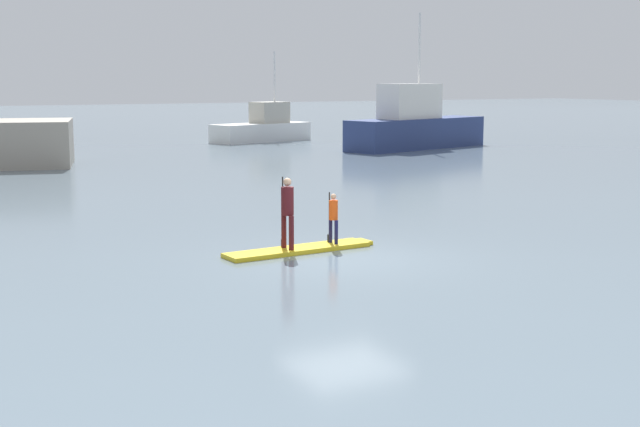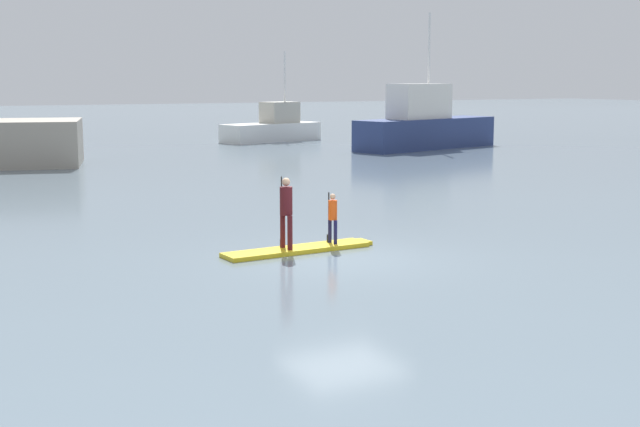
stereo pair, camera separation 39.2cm
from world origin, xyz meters
name	(u,v)px [view 1 (the left image)]	position (x,y,z in m)	size (l,w,h in m)	color
ground_plane	(345,259)	(0.00, 0.00, 0.00)	(240.00, 240.00, 0.00)	slate
paddleboard_near	(300,249)	(-0.48, 1.23, 0.05)	(3.78, 0.99, 0.10)	gold
paddler_adult	(287,208)	(-0.83, 1.21, 1.04)	(0.31, 0.51, 1.64)	#4C1419
paddler_child_solo	(333,215)	(0.42, 1.30, 0.77)	(0.22, 0.41, 1.20)	#19194C
fishing_boat_green_midground	(415,126)	(18.87, 24.81, 1.31)	(10.07, 4.95, 7.66)	navy
trawler_grey_distant	(263,128)	(13.53, 34.17, 0.86)	(7.08, 3.95, 5.69)	silver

